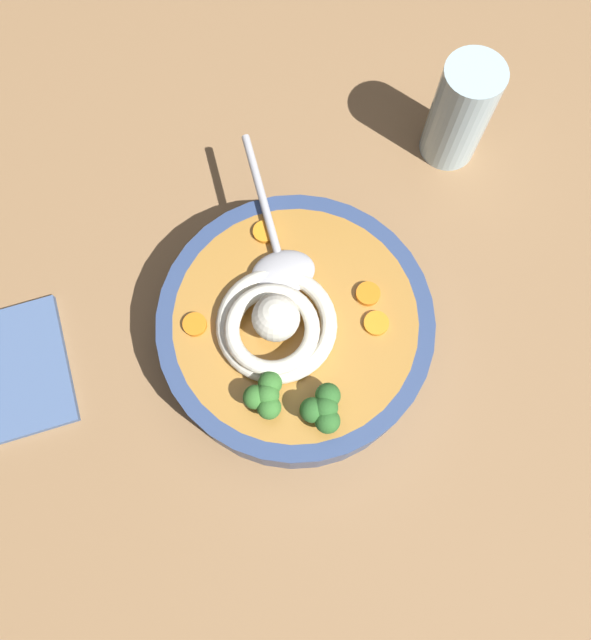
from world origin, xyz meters
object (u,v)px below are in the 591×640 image
Objects in this scene: soup_bowl at (296,330)px; folded_napkin at (16,371)px; soup_spoon at (279,259)px; drinking_glass at (460,113)px; noodle_pile at (275,324)px.

soup_bowl is 28.31cm from folded_napkin.
soup_spoon reaches higher than soup_bowl.
drinking_glass is 0.94× the size of folded_napkin.
noodle_pile is 6.60cm from soup_spoon.
drinking_glass is (-13.73, 20.97, -1.33)cm from soup_spoon.
drinking_glass reaches higher than folded_napkin.
noodle_pile is at bearing 86.19° from folded_napkin.
noodle_pile reaches higher than soup_spoon.
soup_bowl is at bearing -180.00° from soup_spoon.
noodle_pile is 27.41cm from folded_napkin.
drinking_glass is (-20.15, 22.32, -2.05)cm from noodle_pile.
soup_bowl is at bearing -46.15° from drinking_glass.
folded_napkin is (18.40, -48.50, -5.87)cm from drinking_glass.
drinking_glass is at bearing 110.78° from folded_napkin.
noodle_pile is at bearing -73.89° from soup_bowl.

